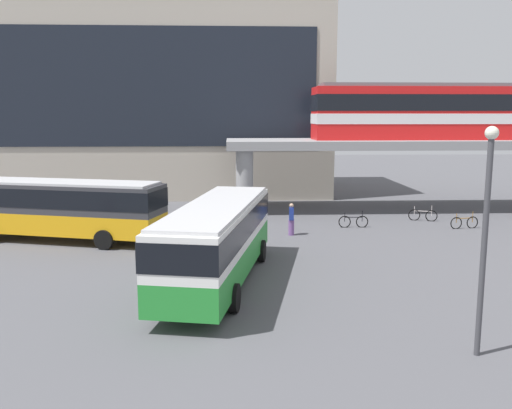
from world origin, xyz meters
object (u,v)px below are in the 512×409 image
bus_secondary (61,204)px  pedestrian_near_building (291,220)px  bicycle_black (353,222)px  bus_main (218,235)px  station_building (145,100)px  train (468,111)px  bicycle_brown (464,223)px  bicycle_silver (423,215)px

bus_secondary → pedestrian_near_building: size_ratio=6.27×
bus_secondary → bicycle_black: bearing=9.7°
bus_main → pedestrian_near_building: bus_main is taller
station_building → train: 26.31m
bicycle_brown → bus_secondary: bearing=-174.5°
pedestrian_near_building → station_building: bearing=119.6°
bus_main → bicycle_black: bearing=53.7°
station_building → pedestrian_near_building: station_building is taller
train → pedestrian_near_building: train is taller
train → pedestrian_near_building: bearing=-148.3°
bus_main → bicycle_brown: size_ratio=6.36×
pedestrian_near_building → bicycle_black: bearing=26.2°
bicycle_black → bicycle_silver: bearing=20.9°
bus_main → bus_secondary: bearing=137.0°
train → station_building: bearing=156.0°
train → pedestrian_near_building: (-13.27, -8.19, -6.07)m
bus_main → bicycle_silver: bearing=44.6°
station_building → bicycle_black: bearing=-49.1°
station_building → bus_secondary: 20.66m
station_building → bus_main: size_ratio=2.73×
pedestrian_near_building → bus_secondary: bearing=-176.1°
bus_main → bicycle_brown: 17.59m
pedestrian_near_building → bus_main: bearing=-114.1°
bus_secondary → bicycle_silver: size_ratio=6.65×
bus_main → bicycle_brown: bus_main is taller
train → bicycle_brown: (-2.83, -6.85, -6.56)m
bicycle_black → pedestrian_near_building: pedestrian_near_building is taller
bus_main → bicycle_black: 13.33m
bicycle_brown → bicycle_black: size_ratio=0.99×
bus_main → bicycle_silver: 17.92m
station_building → bus_main: (6.85, -27.60, -5.95)m
bicycle_silver → bicycle_black: 5.22m
pedestrian_near_building → train: bearing=31.7°
station_building → train: station_building is taller
station_building → bicycle_black: station_building is taller
bus_secondary → bus_main: bearing=-43.0°
bicycle_black → pedestrian_near_building: bearing=-153.8°
bus_main → bicycle_silver: bus_main is taller
bus_main → bus_secondary: 11.55m
train → pedestrian_near_building: size_ratio=12.05×
train → bicycle_brown: size_ratio=12.22×
train → bus_main: size_ratio=1.92×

